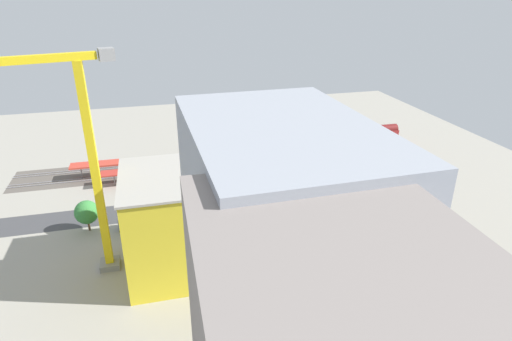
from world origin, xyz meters
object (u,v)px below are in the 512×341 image
parked_car_1 (336,180)px  locomotive (313,144)px  parked_car_0 (359,177)px  parked_car_3 (285,186)px  box_truck_0 (235,209)px  box_truck_2 (243,207)px  parked_car_4 (259,189)px  parked_car_2 (310,183)px  box_truck_1 (143,221)px  passenger_coach (370,134)px  platform_canopy_far (172,157)px  parked_car_5 (236,191)px  street_tree_0 (87,212)px  parked_car_6 (208,195)px  platform_canopy_near (224,163)px  construction_building (205,219)px  tower_crane (84,155)px  traffic_light (219,179)px  street_tree_1 (372,179)px

parked_car_1 → locomotive: bearing=-97.0°
parked_car_0 → parked_car_3: size_ratio=1.12×
box_truck_0 → box_truck_2: size_ratio=1.12×
parked_car_4 → box_truck_2: (6.66, 10.65, 0.98)m
parked_car_2 → box_truck_1: (43.48, 10.92, 0.89)m
passenger_coach → parked_car_0: size_ratio=4.23×
platform_canopy_far → parked_car_5: bearing=126.9°
box_truck_0 → street_tree_0: size_ratio=1.41×
parked_car_2 → box_truck_0: (22.63, 10.31, 0.73)m
parked_car_6 → box_truck_2: (-6.61, 10.52, 0.96)m
locomotive → platform_canopy_near: bearing=21.2°
locomotive → box_truck_1: size_ratio=1.71×
platform_canopy_far → parked_car_6: (-7.22, 19.87, -3.04)m
parked_car_5 → passenger_coach: bearing=-154.2°
parked_car_1 → construction_building: 48.15m
parked_car_2 → parked_car_4: bearing=0.1°
parked_car_2 → platform_canopy_near: bearing=-31.6°
parked_car_1 → tower_crane: tower_crane is taller
platform_canopy_near → street_tree_0: 40.48m
parked_car_0 → parked_car_2: (14.35, 0.26, -0.01)m
tower_crane → traffic_light: (-26.85, -25.58, -19.03)m
parked_car_3 → parked_car_6: (20.35, -0.03, 0.08)m
parked_car_4 → parked_car_6: size_ratio=0.89×
street_tree_0 → construction_building: bearing=143.0°
parked_car_1 → parked_car_3: bearing=0.6°
street_tree_0 → locomotive: bearing=-152.4°
platform_canopy_near → platform_canopy_far: size_ratio=1.19×
parked_car_4 → tower_crane: 49.64m
locomotive → parked_car_6: locomotive is taller
parked_car_0 → construction_building: (46.03, 26.88, 8.43)m
parked_car_0 → box_truck_1: size_ratio=0.46×
locomotive → parked_car_2: 27.27m
box_truck_1 → street_tree_1: street_tree_1 is taller
parked_car_0 → box_truck_0: 38.47m
locomotive → parked_car_0: size_ratio=3.72×
passenger_coach → parked_car_3: bearing=33.7°
platform_canopy_near → traffic_light: bearing=73.6°
box_truck_0 → street_tree_1: size_ratio=1.34×
platform_canopy_near → traffic_light: 12.06m
parked_car_4 → box_truck_0: (8.57, 10.29, 0.76)m
parked_car_5 → parked_car_6: parked_car_6 is taller
passenger_coach → parked_car_3: size_ratio=4.74×
box_truck_1 → platform_canopy_near: bearing=-133.6°
construction_building → street_tree_1: construction_building is taller
street_tree_0 → platform_canopy_far: bearing=-125.2°
box_truck_2 → parked_car_2: bearing=-152.8°
passenger_coach → parked_car_5: (51.00, 24.67, -2.57)m
parked_car_5 → traffic_light: traffic_light is taller
locomotive → parked_car_6: bearing=33.6°
box_truck_0 → street_tree_1: 35.45m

